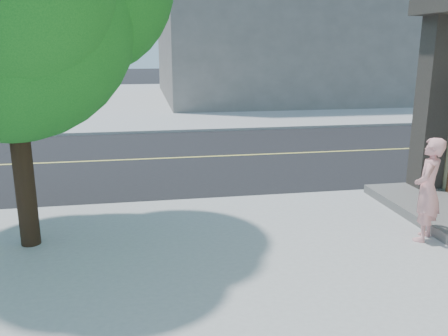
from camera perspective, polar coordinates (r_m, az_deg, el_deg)
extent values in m
cube|color=black|center=(15.06, -22.88, 0.47)|extent=(140.00, 9.00, 0.01)
cube|color=#A7A7A7|center=(33.03, 7.88, 8.63)|extent=(29.00, 25.00, 0.12)
cube|color=#35302B|center=(11.26, 24.14, 7.43)|extent=(0.55, 0.55, 4.20)
imported|color=pink|center=(8.65, 23.61, -2.45)|extent=(0.77, 0.77, 1.80)
cylinder|color=black|center=(8.24, -23.53, 1.83)|extent=(0.32, 0.32, 3.21)
sphere|color=#1C721D|center=(8.09, -25.11, 16.77)|extent=(3.92, 3.92, 3.92)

